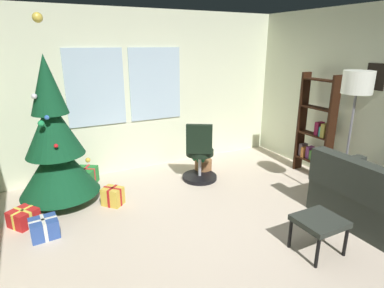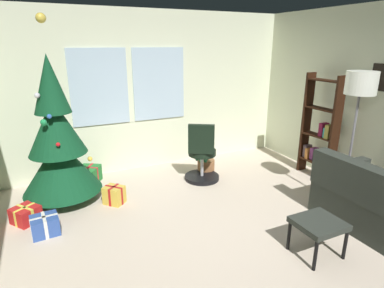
{
  "view_description": "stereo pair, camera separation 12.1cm",
  "coord_description": "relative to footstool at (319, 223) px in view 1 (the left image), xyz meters",
  "views": [
    {
      "loc": [
        -1.81,
        -2.43,
        2.12
      ],
      "look_at": [
        -0.14,
        0.82,
        0.96
      ],
      "focal_mm": 29.68,
      "sensor_mm": 36.0,
      "label": 1
    },
    {
      "loc": [
        -1.7,
        -2.48,
        2.12
      ],
      "look_at": [
        -0.14,
        0.82,
        0.96
      ],
      "focal_mm": 29.68,
      "sensor_mm": 36.0,
      "label": 2
    }
  ],
  "objects": [
    {
      "name": "ground_plane",
      "position": [
        -0.69,
        0.46,
        -0.39
      ],
      "size": [
        4.97,
        5.41,
        0.1
      ],
      "primitive_type": "cube",
      "color": "beige"
    },
    {
      "name": "gift_box_green",
      "position": [
        -1.89,
        2.87,
        -0.21
      ],
      "size": [
        0.44,
        0.46,
        0.27
      ],
      "color": "#1E722D",
      "rests_on": "ground_plane"
    },
    {
      "name": "wall_back_with_windows",
      "position": [
        -0.71,
        3.21,
        1.0
      ],
      "size": [
        4.97,
        0.12,
        2.66
      ],
      "color": "beige",
      "rests_on": "ground_plane"
    },
    {
      "name": "footstool",
      "position": [
        0.0,
        0.0,
        0.0
      ],
      "size": [
        0.47,
        0.43,
        0.39
      ],
      "color": "#2B302A",
      "rests_on": "ground_plane"
    },
    {
      "name": "office_chair",
      "position": [
        -0.23,
        2.19,
        0.04
      ],
      "size": [
        0.57,
        0.58,
        0.97
      ],
      "color": "black",
      "rests_on": "ground_plane"
    },
    {
      "name": "gift_box_blue",
      "position": [
        -2.56,
        1.62,
        -0.23
      ],
      "size": [
        0.32,
        0.29,
        0.22
      ],
      "color": "#2D4C99",
      "rests_on": "ground_plane"
    },
    {
      "name": "gift_box_red",
      "position": [
        -2.77,
        2.0,
        -0.24
      ],
      "size": [
        0.39,
        0.39,
        0.21
      ],
      "color": "red",
      "rests_on": "ground_plane"
    },
    {
      "name": "bookshelf",
      "position": [
        1.58,
        1.55,
        0.41
      ],
      "size": [
        0.18,
        0.64,
        1.68
      ],
      "color": "black",
      "rests_on": "ground_plane"
    },
    {
      "name": "gift_box_gold",
      "position": [
        -1.67,
        2.02,
        -0.22
      ],
      "size": [
        0.33,
        0.33,
        0.25
      ],
      "color": "gold",
      "rests_on": "ground_plane"
    },
    {
      "name": "holiday_tree",
      "position": [
        -2.29,
        2.4,
        0.49
      ],
      "size": [
        1.04,
        1.04,
        2.47
      ],
      "color": "#4C331E",
      "rests_on": "ground_plane"
    },
    {
      "name": "potted_plant",
      "position": [
        -0.05,
        2.43,
        -0.14
      ],
      "size": [
        0.37,
        0.35,
        0.55
      ],
      "color": "brown",
      "rests_on": "ground_plane"
    },
    {
      "name": "floor_lamp",
      "position": [
        1.09,
        0.59,
        1.21
      ],
      "size": [
        0.36,
        0.36,
        1.81
      ],
      "color": "slate",
      "rests_on": "ground_plane"
    }
  ]
}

